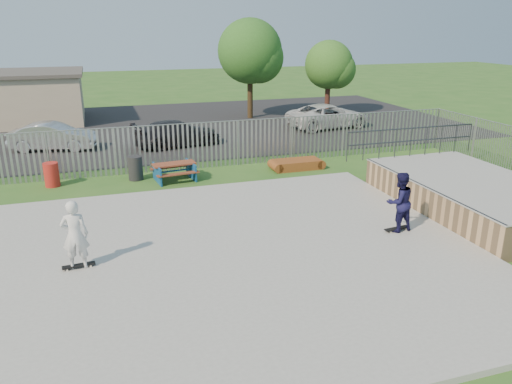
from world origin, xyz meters
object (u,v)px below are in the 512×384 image
object	(u,v)px
picnic_table	(174,172)
tree_right	(329,65)
trash_bin_grey	(135,168)
car_silver	(53,136)
trash_bin_red	(52,175)
car_dark	(177,133)
skater_white	(75,235)
funbox	(297,164)
skater_navy	(399,202)
car_white	(328,116)
tree_mid	(250,51)

from	to	relation	value
picnic_table	tree_right	world-z (taller)	tree_right
trash_bin_grey	car_silver	size ratio (longest dim) A/B	0.23
trash_bin_red	tree_right	xyz separation A→B (m)	(17.20, 11.60, 2.90)
picnic_table	trash_bin_red	world-z (taller)	trash_bin_red
trash_bin_grey	car_dark	world-z (taller)	car_dark
skater_white	trash_bin_red	bearing A→B (deg)	-76.99
funbox	skater_navy	size ratio (longest dim) A/B	1.10
funbox	skater_white	bearing A→B (deg)	-140.94
trash_bin_red	skater_navy	xyz separation A→B (m)	(10.06, -8.21, 0.58)
tree_right	skater_white	size ratio (longest dim) A/B	2.80
funbox	tree_right	xyz separation A→B (m)	(7.24, 12.19, 3.17)
picnic_table	skater_white	world-z (taller)	skater_white
trash_bin_grey	skater_white	distance (m)	8.05
trash_bin_red	car_silver	xyz separation A→B (m)	(-0.28, 6.24, 0.23)
car_white	skater_white	bearing A→B (deg)	129.20
car_dark	funbox	bearing A→B (deg)	-154.96
funbox	skater_white	xyz separation A→B (m)	(-8.88, -7.26, 0.85)
car_silver	tree_right	bearing A→B (deg)	-59.77
skater_navy	funbox	bearing A→B (deg)	-95.63
tree_right	car_dark	bearing A→B (deg)	-151.00
picnic_table	skater_navy	bearing A→B (deg)	-61.04
funbox	trash_bin_grey	xyz separation A→B (m)	(-6.80, 0.49, 0.29)
car_dark	tree_right	world-z (taller)	tree_right
trash_bin_red	skater_navy	bearing A→B (deg)	-39.23
trash_bin_red	trash_bin_grey	world-z (taller)	trash_bin_grey
funbox	car_silver	world-z (taller)	car_silver
picnic_table	funbox	xyz separation A→B (m)	(5.32, 0.07, -0.17)
trash_bin_red	tree_mid	xyz separation A→B (m)	(11.71, 11.93, 3.86)
trash_bin_grey	tree_right	distance (m)	18.51
trash_bin_red	trash_bin_grey	distance (m)	3.16
funbox	skater_navy	distance (m)	7.67
car_white	tree_mid	size ratio (longest dim) A/B	0.80
car_silver	skater_white	xyz separation A→B (m)	(1.36, -14.09, 0.35)
funbox	car_dark	distance (m)	7.22
trash_bin_red	car_silver	world-z (taller)	car_silver
tree_right	skater_navy	world-z (taller)	tree_right
skater_white	tree_right	bearing A→B (deg)	-124.50
car_silver	tree_right	size ratio (longest dim) A/B	0.82
trash_bin_red	tree_right	world-z (taller)	tree_right
picnic_table	car_dark	xyz separation A→B (m)	(1.10, 5.90, 0.31)
skater_white	trash_bin_grey	bearing A→B (deg)	-99.84
funbox	trash_bin_grey	bearing A→B (deg)	175.64
car_dark	tree_mid	distance (m)	9.68
car_dark	skater_navy	size ratio (longest dim) A/B	2.50
car_silver	car_dark	world-z (taller)	car_silver
trash_bin_grey	skater_white	size ratio (longest dim) A/B	0.54
tree_right	skater_white	xyz separation A→B (m)	(-16.12, -19.46, -2.32)
car_dark	tree_mid	bearing A→B (deg)	-52.71
tree_right	skater_navy	xyz separation A→B (m)	(-7.14, -19.82, -2.32)
skater_navy	tree_mid	bearing A→B (deg)	-101.06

